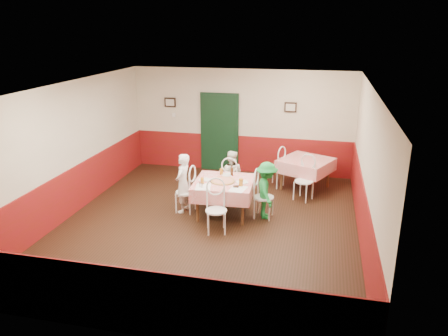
% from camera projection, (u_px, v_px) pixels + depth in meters
% --- Properties ---
extents(floor, '(7.00, 7.00, 0.00)m').
position_uv_depth(floor, '(209.00, 223.00, 8.99)').
color(floor, black).
rests_on(floor, ground).
extents(ceiling, '(7.00, 7.00, 0.00)m').
position_uv_depth(ceiling, '(207.00, 87.00, 8.11)').
color(ceiling, white).
rests_on(ceiling, back_wall).
extents(back_wall, '(6.00, 0.10, 2.80)m').
position_uv_depth(back_wall, '(241.00, 121.00, 11.79)').
color(back_wall, beige).
rests_on(back_wall, ground).
extents(front_wall, '(6.00, 0.10, 2.80)m').
position_uv_depth(front_wall, '(134.00, 241.00, 5.31)').
color(front_wall, beige).
rests_on(front_wall, ground).
extents(left_wall, '(0.10, 7.00, 2.80)m').
position_uv_depth(left_wall, '(71.00, 149.00, 9.19)').
color(left_wall, beige).
rests_on(left_wall, ground).
extents(right_wall, '(0.10, 7.00, 2.80)m').
position_uv_depth(right_wall, '(368.00, 170.00, 7.91)').
color(right_wall, beige).
rests_on(right_wall, ground).
extents(wainscot_back, '(6.00, 0.03, 1.00)m').
position_uv_depth(wainscot_back, '(241.00, 154.00, 12.06)').
color(wainscot_back, maroon).
rests_on(wainscot_back, ground).
extents(wainscot_front, '(6.00, 0.03, 1.00)m').
position_uv_depth(wainscot_front, '(139.00, 303.00, 5.61)').
color(wainscot_front, maroon).
rests_on(wainscot_front, ground).
extents(wainscot_left, '(0.03, 7.00, 1.00)m').
position_uv_depth(wainscot_left, '(76.00, 189.00, 9.47)').
color(wainscot_left, maroon).
rests_on(wainscot_left, ground).
extents(wainscot_right, '(0.03, 7.00, 1.00)m').
position_uv_depth(wainscot_right, '(362.00, 215.00, 8.20)').
color(wainscot_right, maroon).
rests_on(wainscot_right, ground).
extents(door, '(0.96, 0.06, 2.10)m').
position_uv_depth(door, '(220.00, 133.00, 11.98)').
color(door, black).
rests_on(door, ground).
extents(picture_left, '(0.32, 0.03, 0.26)m').
position_uv_depth(picture_left, '(170.00, 102.00, 12.02)').
color(picture_left, black).
rests_on(picture_left, back_wall).
extents(picture_right, '(0.32, 0.03, 0.26)m').
position_uv_depth(picture_right, '(291.00, 107.00, 11.32)').
color(picture_right, black).
rests_on(picture_right, back_wall).
extents(thermostat, '(0.10, 0.03, 0.10)m').
position_uv_depth(thermostat, '(174.00, 115.00, 12.11)').
color(thermostat, white).
rests_on(thermostat, back_wall).
extents(main_table, '(1.27, 1.27, 0.77)m').
position_uv_depth(main_table, '(224.00, 198.00, 9.32)').
color(main_table, red).
rests_on(main_table, ground).
extents(second_table, '(1.49, 1.49, 0.77)m').
position_uv_depth(second_table, '(305.00, 174.00, 10.79)').
color(second_table, red).
rests_on(second_table, ground).
extents(chair_left, '(0.45, 0.45, 0.90)m').
position_uv_depth(chair_left, '(185.00, 192.00, 9.44)').
color(chair_left, white).
rests_on(chair_left, ground).
extents(chair_right, '(0.46, 0.46, 0.90)m').
position_uv_depth(chair_right, '(264.00, 197.00, 9.15)').
color(chair_right, white).
rests_on(chair_right, ground).
extents(chair_far, '(0.43, 0.43, 0.90)m').
position_uv_depth(chair_far, '(231.00, 181.00, 10.09)').
color(chair_far, white).
rests_on(chair_far, ground).
extents(chair_near, '(0.52, 0.52, 0.90)m').
position_uv_depth(chair_near, '(216.00, 211.00, 8.50)').
color(chair_near, white).
rests_on(chair_near, ground).
extents(chair_second_a, '(0.56, 0.56, 0.90)m').
position_uv_depth(chair_second_a, '(275.00, 169.00, 10.93)').
color(chair_second_a, white).
rests_on(chair_second_a, ground).
extents(chair_second_b, '(0.56, 0.56, 0.90)m').
position_uv_depth(chair_second_b, '(304.00, 181.00, 10.08)').
color(chair_second_b, white).
rests_on(chair_second_b, ground).
extents(pizza, '(0.52, 0.52, 0.03)m').
position_uv_depth(pizza, '(223.00, 181.00, 9.16)').
color(pizza, '#B74723').
rests_on(pizza, main_table).
extents(plate_left, '(0.26, 0.26, 0.01)m').
position_uv_depth(plate_left, '(204.00, 180.00, 9.26)').
color(plate_left, white).
rests_on(plate_left, main_table).
extents(plate_right, '(0.26, 0.26, 0.01)m').
position_uv_depth(plate_right, '(242.00, 182.00, 9.11)').
color(plate_right, white).
rests_on(plate_right, main_table).
extents(plate_far, '(0.26, 0.26, 0.01)m').
position_uv_depth(plate_far, '(227.00, 175.00, 9.56)').
color(plate_far, white).
rests_on(plate_far, main_table).
extents(glass_a, '(0.08, 0.08, 0.13)m').
position_uv_depth(glass_a, '(202.00, 181.00, 9.02)').
color(glass_a, '#BF7219').
rests_on(glass_a, main_table).
extents(glass_b, '(0.09, 0.09, 0.15)m').
position_uv_depth(glass_b, '(241.00, 182.00, 8.90)').
color(glass_b, '#BF7219').
rests_on(glass_b, main_table).
extents(glass_c, '(0.08, 0.08, 0.13)m').
position_uv_depth(glass_c, '(221.00, 172.00, 9.56)').
color(glass_c, '#BF7219').
rests_on(glass_c, main_table).
extents(beer_bottle, '(0.06, 0.06, 0.21)m').
position_uv_depth(beer_bottle, '(232.00, 171.00, 9.49)').
color(beer_bottle, '#381C0A').
rests_on(beer_bottle, main_table).
extents(shaker_a, '(0.04, 0.04, 0.09)m').
position_uv_depth(shaker_a, '(200.00, 185.00, 8.85)').
color(shaker_a, silver).
rests_on(shaker_a, main_table).
extents(shaker_b, '(0.04, 0.04, 0.09)m').
position_uv_depth(shaker_b, '(202.00, 186.00, 8.81)').
color(shaker_b, silver).
rests_on(shaker_b, main_table).
extents(shaker_c, '(0.04, 0.04, 0.09)m').
position_uv_depth(shaker_c, '(200.00, 183.00, 8.94)').
color(shaker_c, '#B23319').
rests_on(shaker_c, main_table).
extents(menu_left, '(0.37, 0.45, 0.00)m').
position_uv_depth(menu_left, '(203.00, 187.00, 8.87)').
color(menu_left, white).
rests_on(menu_left, main_table).
extents(menu_right, '(0.36, 0.44, 0.00)m').
position_uv_depth(menu_right, '(238.00, 189.00, 8.76)').
color(menu_right, white).
rests_on(menu_right, main_table).
extents(wallet, '(0.11, 0.09, 0.02)m').
position_uv_depth(wallet, '(236.00, 186.00, 8.86)').
color(wallet, black).
rests_on(wallet, main_table).
extents(diner_left, '(0.36, 0.51, 1.30)m').
position_uv_depth(diner_left, '(183.00, 183.00, 9.39)').
color(diner_left, gray).
rests_on(diner_left, ground).
extents(diner_far, '(0.58, 0.46, 1.17)m').
position_uv_depth(diner_far, '(231.00, 175.00, 10.09)').
color(diner_far, gray).
rests_on(diner_far, ground).
extents(diner_right, '(0.66, 0.88, 1.22)m').
position_uv_depth(diner_right, '(266.00, 190.00, 9.09)').
color(diner_right, gray).
rests_on(diner_right, ground).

